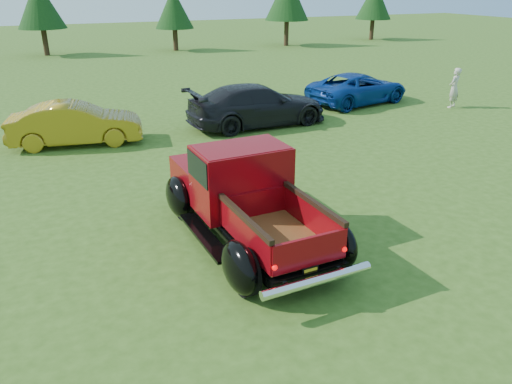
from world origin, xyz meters
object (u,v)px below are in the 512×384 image
show_car_grey (257,105)px  show_car_blue (358,88)px  tree_mid_left (39,4)px  pickup_truck (241,193)px  tree_mid_right (174,8)px  tree_far_east (374,1)px  show_car_yellow (76,124)px  spectator (454,88)px

show_car_grey → show_car_blue: (5.32, 1.53, -0.10)m
tree_mid_left → pickup_truck: 30.50m
show_car_blue → show_car_grey: bearing=94.4°
tree_mid_right → show_car_blue: bearing=-83.3°
show_car_grey → show_car_blue: bearing=-76.5°
tree_far_east → show_car_blue: (-15.61, -20.76, -2.61)m
show_car_yellow → pickup_truck: bearing=-152.6°
tree_mid_right → show_car_yellow: 23.52m
show_car_yellow → show_car_grey: size_ratio=0.80×
pickup_truck → spectator: (12.10, 6.83, -0.08)m
tree_mid_right → tree_far_east: tree_far_east is taller
tree_mid_left → show_car_blue: (11.39, -21.26, -2.75)m
spectator → show_car_grey: bearing=-28.6°
tree_mid_right → show_car_yellow: size_ratio=1.09×
show_car_yellow → show_car_grey: bearing=-82.4°
pickup_truck → show_car_blue: pickup_truck is taller
tree_mid_left → show_car_blue: tree_mid_left is taller
show_car_yellow → spectator: spectator is taller
tree_far_east → show_car_yellow: tree_far_east is taller
tree_mid_left → spectator: (14.50, -23.48, -2.58)m
spectator → show_car_blue: bearing=-59.4°
pickup_truck → spectator: pickup_truck is taller
spectator → tree_mid_right: bearing=-100.2°
pickup_truck → show_car_yellow: pickup_truck is taller
show_car_yellow → show_car_blue: size_ratio=0.88×
pickup_truck → show_car_grey: bearing=61.6°
tree_mid_right → tree_far_east: bearing=1.6°
show_car_grey → pickup_truck: bearing=151.4°
tree_mid_right → pickup_truck: (-6.60, -29.31, -2.09)m
pickup_truck → show_car_grey: size_ratio=1.01×
tree_mid_left → pickup_truck: tree_mid_left is taller
tree_far_east → pickup_truck: 38.72m
tree_mid_left → tree_far_east: bearing=-1.1°
tree_mid_left → pickup_truck: bearing=-85.5°
tree_mid_left → show_car_yellow: size_ratio=1.24×
tree_mid_left → show_car_yellow: 22.74m
tree_far_east → show_car_blue: size_ratio=1.05×
tree_mid_left → show_car_grey: 23.73m
show_car_yellow → show_car_blue: 11.54m
show_car_grey → show_car_blue: show_car_grey is taller
tree_far_east → spectator: bearing=-118.5°
show_car_yellow → spectator: 14.60m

